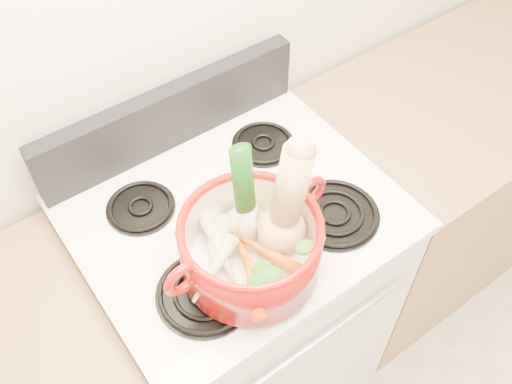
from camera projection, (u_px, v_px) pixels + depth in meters
wall_back at (147, 23)px, 1.34m from camera, size 3.50×0.02×2.60m
stove_body at (240, 304)px, 1.81m from camera, size 0.76×0.65×0.92m
cooktop at (235, 213)px, 1.44m from camera, size 0.78×0.67×0.03m
control_backsplash at (170, 116)px, 1.51m from camera, size 0.76×0.05×0.18m
oven_handle at (316, 342)px, 1.38m from camera, size 0.60×0.02×0.02m
counter_right at (466, 161)px, 2.21m from camera, size 1.36×0.65×0.90m
burner_front_left at (205, 293)px, 1.27m from camera, size 0.22×0.22×0.02m
burner_front_right at (335, 213)px, 1.41m from camera, size 0.22×0.22×0.02m
burner_back_left at (141, 207)px, 1.42m from camera, size 0.17×0.17×0.02m
burner_back_right at (263, 143)px, 1.56m from camera, size 0.17×0.17×0.02m
dutch_oven at (251, 247)px, 1.24m from camera, size 0.33×0.33×0.15m
pot_handle_left at (183, 279)px, 1.13m from camera, size 0.09×0.03×0.09m
pot_handle_right at (311, 192)px, 1.27m from camera, size 0.09×0.03×0.09m
squash at (285, 203)px, 1.20m from camera, size 0.17×0.13×0.30m
leek at (246, 200)px, 1.19m from camera, size 0.06×0.09×0.31m
ginger at (241, 220)px, 1.32m from camera, size 0.11×0.09×0.05m
parsnip_0 at (214, 250)px, 1.26m from camera, size 0.16×0.22×0.06m
parsnip_1 at (217, 255)px, 1.25m from camera, size 0.17×0.17×0.06m
parsnip_2 at (218, 244)px, 1.26m from camera, size 0.08×0.20×0.06m
parsnip_3 at (214, 268)px, 1.21m from camera, size 0.17×0.11×0.05m
carrot_0 at (248, 263)px, 1.24m from camera, size 0.07×0.17×0.05m
carrot_1 at (252, 268)px, 1.23m from camera, size 0.06×0.17×0.05m
carrot_2 at (268, 254)px, 1.25m from camera, size 0.09×0.17×0.05m
carrot_3 at (253, 287)px, 1.19m from camera, size 0.09×0.15×0.05m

